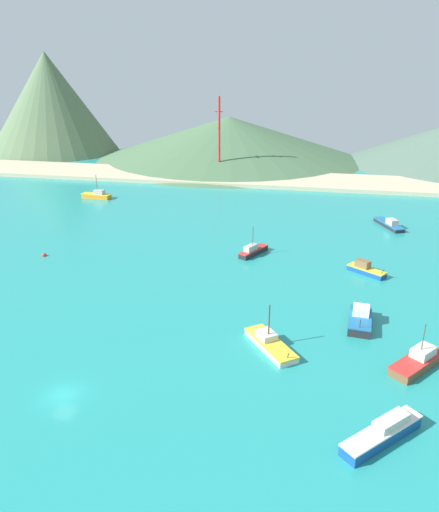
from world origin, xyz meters
name	(u,v)px	position (x,y,z in m)	size (l,w,h in m)	color
ground	(149,288)	(0.00, 30.00, -0.25)	(260.00, 280.00, 0.50)	teal
fishing_boat_0	(253,251)	(15.59, 48.99, 0.84)	(5.38, 7.85, 5.94)	#232328
fishing_boat_1	(418,361)	(41.57, 14.31, 0.88)	(7.96, 8.79, 6.08)	brown
fishing_boat_2	(97,195)	(-34.94, 84.45, 0.92)	(8.89, 3.37, 6.91)	orange
fishing_boat_3	(389,224)	(45.02, 73.40, 0.74)	(6.36, 10.46, 2.27)	#232328
fishing_boat_4	(366,269)	(37.30, 43.68, 0.84)	(7.09, 5.97, 2.41)	#14478C
fishing_boat_6	(270,343)	(22.61, 15.04, 0.66)	(8.13, 9.48, 6.29)	silver
fishing_boat_9	(360,319)	(35.02, 23.79, 0.95)	(3.94, 7.88, 2.92)	#232328
fishing_boat_10	(383,433)	(35.75, -0.07, 0.92)	(8.87, 8.93, 2.35)	#14478C
buoy_1	(44,255)	(-25.66, 39.78, 0.17)	(0.95, 0.95, 0.95)	red
beach_strip	(235,178)	(0.00, 116.89, 0.60)	(247.00, 23.00, 1.20)	#C6B793
hill_west	(50,103)	(-88.56, 157.13, 20.89)	(56.18, 56.18, 41.78)	#56704C
hill_central	(229,138)	(-9.37, 156.84, 8.39)	(108.21, 108.21, 16.78)	#476B47
radio_tower	(219,137)	(-5.99, 119.99, 13.59)	(2.67, 2.13, 26.65)	#B7332D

